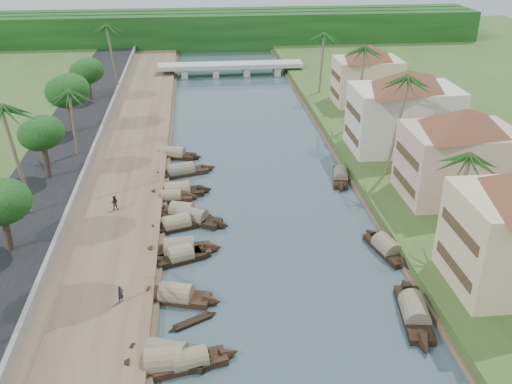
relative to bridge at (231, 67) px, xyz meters
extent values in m
plane|color=#374C53|center=(0.00, -72.00, -1.72)|extent=(220.00, 220.00, 0.00)
cube|color=brown|center=(-16.00, -52.00, -1.32)|extent=(10.00, 180.00, 0.80)
cube|color=#365321|center=(19.00, -52.00, -1.12)|extent=(16.00, 180.00, 1.20)
cube|color=black|center=(-24.50, -52.00, -1.02)|extent=(8.00, 180.00, 1.40)
cube|color=slate|center=(-20.20, -52.00, -0.37)|extent=(0.40, 180.00, 1.10)
cube|color=#10350E|center=(0.00, 23.00, 2.28)|extent=(120.00, 4.00, 8.00)
cube|color=#10350E|center=(0.00, 28.00, 2.28)|extent=(120.00, 4.00, 8.00)
cube|color=#10350E|center=(0.00, 33.00, 2.28)|extent=(120.00, 4.00, 8.00)
cube|color=#AFAEA3|center=(0.00, 0.00, 0.28)|extent=(28.00, 4.00, 0.80)
cube|color=#AFAEA3|center=(-9.00, 0.00, -0.82)|extent=(1.20, 3.50, 1.80)
cube|color=#AFAEA3|center=(-3.00, 0.00, -0.82)|extent=(1.20, 3.50, 1.80)
cube|color=#AFAEA3|center=(3.00, 0.00, -0.82)|extent=(1.20, 3.50, 1.80)
cube|color=#AFAEA3|center=(9.00, 0.00, -0.82)|extent=(1.20, 3.50, 1.80)
cube|color=#44331F|center=(12.95, -74.00, 1.48)|extent=(0.10, 6.40, 0.90)
cube|color=#44331F|center=(12.95, -74.00, 4.68)|extent=(0.10, 6.40, 0.90)
cube|color=tan|center=(20.00, -58.00, 3.23)|extent=(11.00, 8.00, 7.50)
pyramid|color=brown|center=(20.00, -58.00, 8.08)|extent=(14.11, 14.11, 2.20)
cube|color=#44331F|center=(14.45, -58.00, 1.35)|extent=(0.10, 6.40, 0.90)
cube|color=#44331F|center=(14.45, -58.00, 4.35)|extent=(0.10, 6.40, 0.90)
cube|color=beige|center=(19.00, -44.00, 3.48)|extent=(13.00, 8.00, 8.00)
pyramid|color=brown|center=(19.00, -44.00, 8.58)|extent=(15.59, 15.59, 2.20)
cube|color=#44331F|center=(12.45, -44.00, 1.48)|extent=(0.10, 6.40, 0.90)
cube|color=#44331F|center=(12.45, -44.00, 4.68)|extent=(0.10, 6.40, 0.90)
cube|color=beige|center=(20.00, -24.00, 2.98)|extent=(10.00, 7.00, 7.00)
pyramid|color=brown|center=(20.00, -24.00, 7.58)|extent=(12.62, 12.62, 2.20)
cube|color=#44331F|center=(14.95, -24.00, 1.23)|extent=(0.10, 5.60, 0.90)
cube|color=#44331F|center=(14.95, -24.00, 4.03)|extent=(0.10, 5.60, 0.90)
cube|color=black|center=(-9.88, -79.59, -1.52)|extent=(5.64, 2.25, 0.70)
cone|color=black|center=(-6.80, -79.44, -1.44)|extent=(1.71, 1.86, 1.96)
cone|color=black|center=(-12.97, -79.73, -1.44)|extent=(1.71, 1.86, 1.96)
cylinder|color=#7E7050|center=(-9.88, -79.59, -1.14)|extent=(4.34, 2.26, 2.06)
cube|color=black|center=(-8.11, -79.63, -1.52)|extent=(5.47, 2.76, 0.70)
cone|color=black|center=(-5.27, -78.99, -1.44)|extent=(1.79, 1.77, 1.64)
cone|color=black|center=(-10.95, -80.28, -1.44)|extent=(1.79, 1.77, 1.64)
cylinder|color=#7E7050|center=(-8.11, -79.63, -1.14)|extent=(4.28, 2.55, 1.70)
cube|color=black|center=(-9.75, -78.81, -1.52)|extent=(6.10, 3.59, 0.70)
cone|color=black|center=(-6.68, -79.83, -1.44)|extent=(2.11, 2.11, 1.86)
cone|color=black|center=(-12.81, -77.80, -1.44)|extent=(2.11, 2.11, 1.86)
cylinder|color=#7A755B|center=(-9.75, -78.81, -1.14)|extent=(4.82, 3.23, 1.93)
cube|color=black|center=(-9.16, -71.90, -1.52)|extent=(5.82, 3.40, 0.70)
cone|color=black|center=(-6.24, -72.79, -1.44)|extent=(2.02, 2.08, 1.86)
cone|color=black|center=(-12.09, -71.00, -1.44)|extent=(2.02, 2.08, 1.86)
cylinder|color=#7E7050|center=(-9.16, -71.90, -1.14)|extent=(4.59, 3.09, 1.94)
cube|color=black|center=(-8.94, -65.93, -1.52)|extent=(4.92, 3.21, 0.70)
cone|color=black|center=(-6.54, -65.07, -1.44)|extent=(1.81, 1.96, 1.74)
cone|color=black|center=(-11.34, -66.78, -1.44)|extent=(1.81, 1.96, 1.74)
cylinder|color=#7E7050|center=(-8.94, -65.93, -1.14)|extent=(3.92, 2.91, 1.84)
cube|color=black|center=(-9.07, -64.76, -1.52)|extent=(5.93, 2.35, 0.70)
cone|color=black|center=(-5.83, -64.61, -1.44)|extent=(1.79, 1.96, 2.07)
cone|color=black|center=(-12.31, -64.90, -1.44)|extent=(1.79, 1.96, 2.07)
cylinder|color=#7A755B|center=(-9.07, -64.76, -1.14)|extent=(4.55, 2.38, 2.17)
cube|color=black|center=(-9.40, -59.95, -1.52)|extent=(5.83, 3.32, 0.70)
cone|color=black|center=(-6.45, -59.04, -1.44)|extent=(1.99, 1.98, 1.75)
cone|color=black|center=(-12.35, -60.87, -1.44)|extent=(1.99, 1.98, 1.75)
cylinder|color=#7E7050|center=(-9.40, -59.95, -1.14)|extent=(4.60, 3.00, 1.82)
cube|color=black|center=(-8.90, -57.25, -1.52)|extent=(5.17, 3.25, 0.70)
cone|color=black|center=(-6.35, -58.11, -1.44)|extent=(1.87, 1.99, 1.78)
cone|color=black|center=(-11.45, -56.40, -1.44)|extent=(1.87, 1.99, 1.78)
cylinder|color=#7E7050|center=(-8.90, -57.25, -1.14)|extent=(4.11, 2.96, 1.88)
cube|color=black|center=(-7.85, -58.68, -1.52)|extent=(6.32, 4.59, 0.70)
cone|color=black|center=(-4.83, -60.34, -1.44)|extent=(2.34, 2.30, 1.86)
cone|color=black|center=(-10.86, -57.03, -1.44)|extent=(2.34, 2.30, 1.86)
cylinder|color=#7A755B|center=(-7.85, -58.68, -1.14)|extent=(5.07, 3.96, 1.92)
cube|color=black|center=(-10.13, -53.73, -1.52)|extent=(4.59, 1.66, 0.70)
cone|color=black|center=(-7.61, -53.63, -1.44)|extent=(1.36, 1.39, 1.48)
cone|color=black|center=(-12.65, -53.82, -1.44)|extent=(1.36, 1.39, 1.48)
cylinder|color=#7E7050|center=(-10.13, -53.73, -1.14)|extent=(3.52, 1.68, 1.55)
cube|color=black|center=(-9.49, -52.40, -1.52)|extent=(6.04, 2.75, 0.70)
cone|color=black|center=(-6.28, -51.97, -1.44)|extent=(1.92, 2.01, 1.99)
cone|color=black|center=(-12.70, -52.83, -1.44)|extent=(1.92, 2.01, 1.99)
cylinder|color=#7E7050|center=(-9.49, -52.40, -1.14)|extent=(4.69, 2.65, 2.08)
cube|color=black|center=(-9.13, -46.82, -1.52)|extent=(6.76, 3.55, 0.70)
cone|color=black|center=(-5.65, -45.81, -1.44)|extent=(2.22, 2.08, 1.84)
cone|color=black|center=(-12.60, -47.82, -1.44)|extent=(2.22, 2.08, 1.84)
cylinder|color=#7A755B|center=(-9.13, -46.82, -1.14)|extent=(5.30, 3.19, 1.88)
cube|color=black|center=(-9.98, -41.22, -1.52)|extent=(5.52, 3.18, 0.70)
cone|color=black|center=(-7.19, -42.08, -1.44)|extent=(1.90, 1.92, 1.71)
cone|color=black|center=(-12.77, -40.36, -1.44)|extent=(1.90, 1.92, 1.71)
cylinder|color=#7E7050|center=(-9.98, -41.22, -1.14)|extent=(4.36, 2.88, 1.78)
cube|color=black|center=(9.33, -76.03, -1.52)|extent=(2.93, 7.07, 0.70)
cone|color=black|center=(9.89, -72.26, -1.44)|extent=(2.02, 2.18, 1.97)
cone|color=black|center=(8.77, -79.80, -1.44)|extent=(2.02, 2.18, 1.97)
cylinder|color=#7A755B|center=(9.33, -76.03, -1.14)|extent=(2.77, 5.48, 2.03)
cube|color=black|center=(10.16, -66.56, -1.52)|extent=(3.12, 6.01, 0.70)
cone|color=black|center=(9.41, -63.45, -1.44)|extent=(1.98, 1.99, 1.82)
cone|color=black|center=(10.91, -69.66, -1.44)|extent=(1.98, 1.99, 1.82)
cylinder|color=#7A755B|center=(10.16, -66.56, -1.14)|extent=(2.88, 4.71, 1.90)
cube|color=black|center=(9.73, -50.19, -1.52)|extent=(2.77, 5.87, 0.70)
cone|color=black|center=(10.39, -47.12, -1.44)|extent=(1.76, 1.87, 1.64)
cone|color=black|center=(9.08, -53.26, -1.44)|extent=(1.76, 1.87, 1.64)
cylinder|color=#7A755B|center=(9.73, -50.19, -1.14)|extent=(2.55, 4.58, 1.68)
cube|color=black|center=(-7.88, -74.95, -1.62)|extent=(3.10, 2.11, 0.35)
cone|color=black|center=(-6.32, -74.10, -1.62)|extent=(1.02, 0.99, 0.70)
cone|color=black|center=(-9.43, -75.79, -1.62)|extent=(1.02, 0.99, 0.70)
cube|color=black|center=(-9.20, -51.87, -1.62)|extent=(3.65, 0.73, 0.35)
cone|color=black|center=(-7.15, -51.87, -1.62)|extent=(0.91, 0.73, 0.73)
cone|color=black|center=(-11.25, -51.87, -1.62)|extent=(0.91, 0.73, 0.73)
cylinder|color=#73624C|center=(16.00, -67.35, 3.85)|extent=(0.70, 0.36, 8.74)
sphere|color=#204F1A|center=(16.00, -67.35, 8.04)|extent=(3.20, 3.20, 3.20)
cylinder|color=#73624C|center=(15.00, -51.64, 5.25)|extent=(1.91, 0.36, 11.49)
sphere|color=#204F1A|center=(15.00, -51.64, 10.80)|extent=(3.20, 3.20, 3.20)
cylinder|color=#73624C|center=(16.00, -34.43, 5.06)|extent=(0.47, 0.36, 11.17)
sphere|color=#204F1A|center=(16.00, -34.43, 10.42)|extent=(3.20, 3.20, 3.20)
cylinder|color=#73624C|center=(-24.00, -57.48, 5.26)|extent=(1.47, 0.36, 11.14)
sphere|color=#204F1A|center=(-24.00, -57.48, 10.61)|extent=(3.20, 3.20, 3.20)
cylinder|color=#73624C|center=(-22.00, -42.13, 3.69)|extent=(0.40, 0.36, 8.03)
sphere|color=#204F1A|center=(-22.00, -42.13, 7.55)|extent=(3.20, 3.20, 3.20)
cylinder|color=#73624C|center=(14.00, -17.26, 4.39)|extent=(0.78, 0.36, 9.82)
sphere|color=#204F1A|center=(14.00, -17.26, 9.10)|extent=(3.20, 3.20, 3.20)
cylinder|color=#73624C|center=(-20.50, -11.58, 5.00)|extent=(1.34, 0.36, 10.62)
sphere|color=#204F1A|center=(-20.50, -11.58, 10.10)|extent=(3.20, 3.20, 3.20)
cylinder|color=#4B3B2B|center=(-24.00, -64.65, 1.27)|extent=(0.60, 0.60, 3.25)
ellipsoid|color=#10350E|center=(-24.00, -64.65, 4.37)|extent=(4.76, 4.76, 3.91)
cylinder|color=#4B3B2B|center=(-24.00, -48.97, 1.47)|extent=(0.60, 0.60, 3.67)
ellipsoid|color=#10350E|center=(-24.00, -48.97, 4.98)|extent=(4.46, 4.46, 3.67)
cylinder|color=#4B3B2B|center=(-24.00, -33.50, 1.61)|extent=(0.60, 0.60, 3.96)
ellipsoid|color=#10350E|center=(-24.00, -33.50, 5.39)|extent=(5.21, 5.21, 4.28)
cylinder|color=#4B3B2B|center=(-24.00, -18.36, 1.23)|extent=(0.60, 0.60, 3.17)
ellipsoid|color=#10350E|center=(-24.00, -18.36, 4.26)|extent=(4.78, 4.78, 3.93)
cylinder|color=#4B3B2B|center=(24.00, -43.92, 1.42)|extent=(0.60, 0.60, 3.98)
ellipsoid|color=#10350E|center=(24.00, -43.92, 5.23)|extent=(4.28, 4.28, 3.52)
imported|color=#25262C|center=(-13.46, -72.72, -0.19)|extent=(0.61, 0.63, 1.46)
imported|color=#2B291E|center=(-15.77, -56.71, -0.13)|extent=(0.79, 0.63, 1.59)
camera|label=1|loc=(-6.71, -110.36, 26.63)|focal=40.00mm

